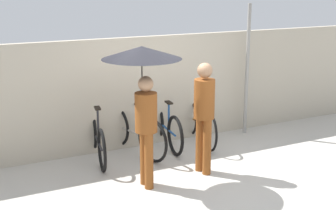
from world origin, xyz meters
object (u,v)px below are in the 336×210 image
Objects in this scene: parked_bicycle_3 at (199,122)px; pedestrian_leading at (143,74)px; parked_bicycle_2 at (165,127)px; parked_bicycle_1 at (133,132)px; pedestrian_center at (204,109)px; parked_bicycle_0 at (97,138)px.

pedestrian_leading is (-1.67, -1.26, 1.29)m from parked_bicycle_3.
parked_bicycle_3 reaches higher than parked_bicycle_2.
pedestrian_center is (0.66, -1.28, 0.64)m from parked_bicycle_1.
parked_bicycle_1 is 1.02× the size of pedestrian_center.
parked_bicycle_2 is 0.66m from parked_bicycle_3.
parked_bicycle_0 is 1.32m from parked_bicycle_2.
pedestrian_center reaches higher than parked_bicycle_0.
parked_bicycle_0 is at bearing 99.53° from parked_bicycle_2.
parked_bicycle_0 is at bearing 106.48° from pedestrian_leading.
parked_bicycle_3 is (1.32, 0.01, -0.01)m from parked_bicycle_1.
pedestrian_leading reaches higher than parked_bicycle_2.
parked_bicycle_1 is 1.82m from pedestrian_leading.
parked_bicycle_0 is 1.03× the size of parked_bicycle_3.
parked_bicycle_0 is 1.04× the size of parked_bicycle_2.
parked_bicycle_1 is 1.06× the size of parked_bicycle_2.
pedestrian_center is (1.31, -1.28, 0.66)m from parked_bicycle_0.
pedestrian_center is (1.00, -0.02, -0.64)m from pedestrian_leading.
pedestrian_leading is (-0.34, -1.25, 1.27)m from parked_bicycle_1.
parked_bicycle_2 is at bearing 81.27° from pedestrian_center.
pedestrian_leading is at bearing 136.53° from parked_bicycle_3.
parked_bicycle_0 is 1.00× the size of pedestrian_center.
parked_bicycle_3 is (0.66, -0.07, 0.01)m from parked_bicycle_2.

